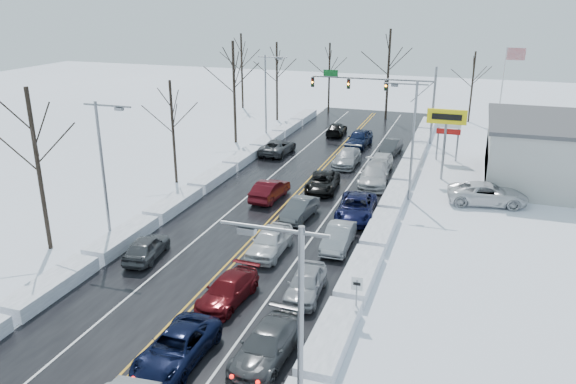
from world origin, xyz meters
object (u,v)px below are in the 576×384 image
(traffic_signal_mast, at_px, (385,89))
(flagpole, at_px, (504,88))
(oncoming_car_0, at_px, (270,199))
(tires_plus_sign, at_px, (446,122))

(traffic_signal_mast, height_order, flagpole, flagpole)
(traffic_signal_mast, distance_m, oncoming_car_0, 22.62)
(oncoming_car_0, bearing_deg, flagpole, -122.35)
(flagpole, bearing_deg, tires_plus_sign, -108.44)
(traffic_signal_mast, xyz_separation_m, flagpole, (11.72, 2.01, 0.45))
(traffic_signal_mast, xyz_separation_m, tires_plus_sign, (7.05, -12.00, -0.49))
(traffic_signal_mast, xyz_separation_m, oncoming_car_0, (-5.08, -21.35, -5.48))
(traffic_signal_mast, height_order, oncoming_car_0, traffic_signal_mast)
(flagpole, relative_size, oncoming_car_0, 2.17)
(traffic_signal_mast, bearing_deg, flagpole, 9.73)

